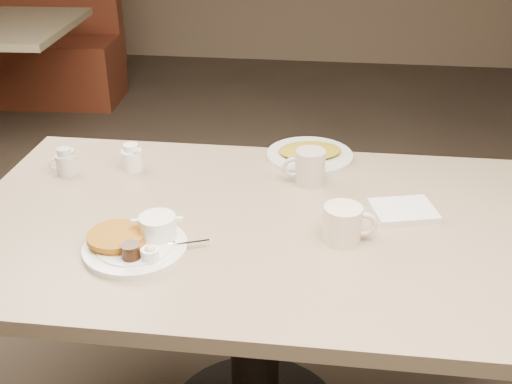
# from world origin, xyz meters

# --- Properties ---
(diner_table) EXTENTS (1.50, 0.90, 0.75)m
(diner_table) POSITION_xyz_m (0.00, 0.00, 0.58)
(diner_table) COLOR tan
(diner_table) RESTS_ON ground
(main_plate) EXTENTS (0.32, 0.29, 0.07)m
(main_plate) POSITION_xyz_m (-0.26, -0.16, 0.77)
(main_plate) COLOR white
(main_plate) RESTS_ON diner_table
(coffee_mug_near) EXTENTS (0.13, 0.10, 0.09)m
(coffee_mug_near) POSITION_xyz_m (0.22, -0.07, 0.80)
(coffee_mug_near) COLOR #FAE4CF
(coffee_mug_near) RESTS_ON diner_table
(napkin) EXTENTS (0.18, 0.16, 0.02)m
(napkin) POSITION_xyz_m (0.38, 0.08, 0.76)
(napkin) COLOR silver
(napkin) RESTS_ON diner_table
(coffee_mug_far) EXTENTS (0.12, 0.09, 0.10)m
(coffee_mug_far) POSITION_xyz_m (0.12, 0.22, 0.80)
(coffee_mug_far) COLOR beige
(coffee_mug_far) RESTS_ON diner_table
(creamer_left) EXTENTS (0.08, 0.06, 0.08)m
(creamer_left) POSITION_xyz_m (-0.58, 0.19, 0.79)
(creamer_left) COLOR silver
(creamer_left) RESTS_ON diner_table
(creamer_right) EXTENTS (0.08, 0.08, 0.08)m
(creamer_right) POSITION_xyz_m (-0.40, 0.25, 0.79)
(creamer_right) COLOR white
(creamer_right) RESTS_ON diner_table
(hash_plate) EXTENTS (0.32, 0.32, 0.04)m
(hash_plate) POSITION_xyz_m (0.12, 0.39, 0.76)
(hash_plate) COLOR silver
(hash_plate) RESTS_ON diner_table
(booth_back_left) EXTENTS (1.40, 1.62, 1.12)m
(booth_back_left) POSITION_xyz_m (-2.00, 2.74, 0.41)
(booth_back_left) COLOR brown
(booth_back_left) RESTS_ON ground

